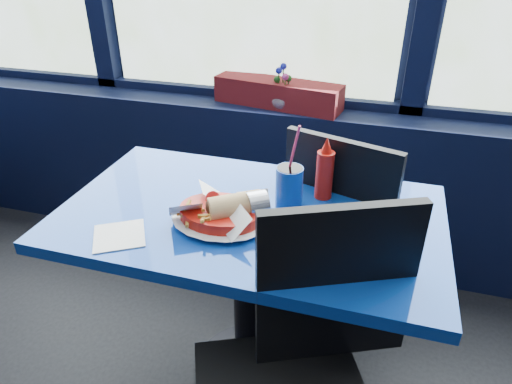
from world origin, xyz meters
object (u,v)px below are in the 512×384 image
at_px(food_basket, 223,212).
at_px(chair_near_front, 305,362).
at_px(planter_box, 278,93).
at_px(chair_near_back, 328,223).
at_px(soda_cup, 289,187).
at_px(ketchup_bottle, 325,171).
at_px(flower_vase, 282,96).
at_px(near_table, 250,257).

bearing_deg(food_basket, chair_near_front, -51.72).
bearing_deg(chair_near_front, planter_box, 82.97).
distance_m(chair_near_front, chair_near_back, 0.68).
bearing_deg(soda_cup, ketchup_bottle, 43.74).
distance_m(chair_near_back, planter_box, 0.72).
bearing_deg(soda_cup, food_basket, -139.06).
height_order(chair_near_front, soda_cup, soda_cup).
bearing_deg(chair_near_back, soda_cup, 84.13).
height_order(chair_near_back, flower_vase, flower_vase).
xyz_separation_m(chair_near_front, flower_vase, (-0.36, 1.19, 0.31)).
height_order(flower_vase, food_basket, flower_vase).
bearing_deg(chair_near_back, near_table, 73.07).
distance_m(near_table, ketchup_bottle, 0.38).
xyz_separation_m(planter_box, ketchup_bottle, (0.33, -0.71, -0.02)).
height_order(planter_box, soda_cup, soda_cup).
distance_m(flower_vase, ketchup_bottle, 0.73).
bearing_deg(chair_near_back, ketchup_bottle, 103.18).
bearing_deg(food_basket, soda_cup, 30.63).
xyz_separation_m(near_table, food_basket, (-0.06, -0.08, 0.22)).
height_order(near_table, chair_near_front, chair_near_front).
height_order(chair_near_back, soda_cup, soda_cup).
height_order(near_table, ketchup_bottle, ketchup_bottle).
bearing_deg(planter_box, chair_near_front, -62.38).
bearing_deg(planter_box, flower_vase, -45.18).
relative_size(flower_vase, food_basket, 0.70).
xyz_separation_m(flower_vase, soda_cup, (0.21, -0.76, -0.04)).
bearing_deg(chair_near_front, soda_cup, 84.60).
bearing_deg(near_table, ketchup_bottle, 37.81).
bearing_deg(flower_vase, ketchup_bottle, -65.39).
height_order(chair_near_front, food_basket, chair_near_front).
bearing_deg(soda_cup, flower_vase, 105.34).
bearing_deg(soda_cup, chair_near_front, -70.96).
relative_size(chair_near_front, planter_box, 1.60).
bearing_deg(chair_near_back, chair_near_front, 110.62).
height_order(chair_near_front, planter_box, chair_near_front).
bearing_deg(ketchup_bottle, chair_near_back, 85.93).
relative_size(near_table, soda_cup, 4.11).
bearing_deg(food_basket, chair_near_back, 44.89).
relative_size(chair_near_front, ketchup_bottle, 4.51).
relative_size(chair_near_back, ketchup_bottle, 4.38).
bearing_deg(food_basket, flower_vase, 82.01).
bearing_deg(near_table, chair_near_back, 55.83).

